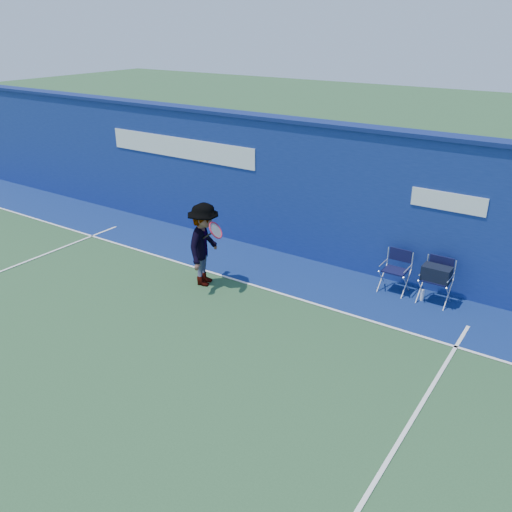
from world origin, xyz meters
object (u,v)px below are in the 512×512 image
Objects in this scene: directors_chair_right at (435,285)px; tennis_player at (204,245)px; water_bottle at (422,295)px; directors_chair_left at (394,279)px.

directors_chair_right is 0.51× the size of tennis_player.
directors_chair_right is 0.33m from water_bottle.
tennis_player is (-3.96, -1.75, 0.75)m from water_bottle.
water_bottle is at bearing -162.75° from directors_chair_right.
water_bottle is 4.39m from tennis_player.
tennis_player is at bearing -151.32° from directors_chair_left.
tennis_player is (-4.16, -1.81, 0.50)m from directors_chair_right.
directors_chair_left is at bearing 28.68° from tennis_player.
tennis_player reaches higher than directors_chair_right.
directors_chair_left is 3.61× the size of water_bottle.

